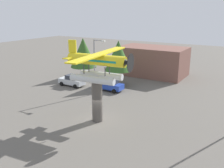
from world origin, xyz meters
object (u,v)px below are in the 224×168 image
streetlight_primary (96,63)px  storefront_building (152,61)px  tree_east (118,56)px  tree_west (83,53)px  display_pedestal (97,101)px  car_mid_blue (110,85)px  floatplane_monument (98,65)px  car_near_silver (72,80)px

streetlight_primary → storefront_building: size_ratio=0.65×
tree_east → tree_west: bearing=170.3°
display_pedestal → car_mid_blue: size_ratio=1.06×
floatplane_monument → storefront_building: bearing=91.7°
car_near_silver → tree_west: bearing=-71.9°
car_near_silver → car_mid_blue: size_ratio=1.00×
display_pedestal → car_near_silver: 14.02m
car_mid_blue → streetlight_primary: 4.39m
display_pedestal → streetlight_primary: 9.32m
car_mid_blue → streetlight_primary: streetlight_primary is taller
display_pedestal → tree_east: tree_east is taller
car_mid_blue → tree_east: size_ratio=0.60×
floatplane_monument → streetlight_primary: (-5.39, 7.35, -1.68)m
display_pedestal → streetlight_primary: bearing=125.6°
car_near_silver → tree_west: 6.58m
car_near_silver → streetlight_primary: bearing=165.3°
storefront_building → floatplane_monument: bearing=-82.1°
car_near_silver → car_mid_blue: 6.36m
tree_west → tree_east: 7.87m
floatplane_monument → tree_west: bearing=125.8°
floatplane_monument → tree_east: size_ratio=1.49×
tree_east → streetlight_primary: bearing=-95.0°
tree_east → car_near_silver: bearing=-146.5°
tree_west → car_mid_blue: bearing=-28.4°
floatplane_monument → storefront_building: size_ratio=0.89×
display_pedestal → storefront_building: size_ratio=0.38×
tree_west → car_near_silver: bearing=-71.9°
display_pedestal → car_mid_blue: (-4.53, 9.79, -1.35)m
car_mid_blue → storefront_building: size_ratio=0.36×
car_mid_blue → streetlight_primary: bearing=73.0°
car_near_silver → display_pedestal: bearing=140.8°
floatplane_monument → storefront_building: 22.48m
storefront_building → car_near_silver: bearing=-121.0°
streetlight_primary → storefront_building: (2.36, 14.64, -1.91)m
display_pedestal → tree_west: size_ratio=0.65×
car_mid_blue → storefront_building: bearing=-97.6°
storefront_building → tree_west: tree_west is taller
display_pedestal → floatplane_monument: size_ratio=0.43×
storefront_building → streetlight_primary: bearing=-99.2°
car_mid_blue → streetlight_primary: (-0.74, -2.42, 3.58)m
storefront_building → tree_east: (-1.89, -9.20, 2.16)m
storefront_building → tree_east: 9.64m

